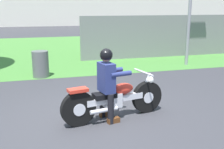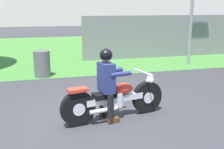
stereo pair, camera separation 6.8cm
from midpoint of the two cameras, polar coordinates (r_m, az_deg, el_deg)
ground at (r=5.60m, az=-4.68°, el=-8.76°), size 120.00×120.00×0.00m
grass_verge at (r=14.54m, az=-11.23°, el=5.20°), size 60.00×12.00×0.01m
motorcycle_lead at (r=5.36m, az=0.99°, el=-5.17°), size 2.15×0.75×0.89m
rider_lead at (r=5.17m, az=-0.66°, el=-0.98°), size 0.61×0.53×1.41m
trash_can at (r=8.84m, az=-14.17°, el=2.15°), size 0.50×0.50×0.82m
fence_segment at (r=12.14m, az=10.61°, el=7.80°), size 7.00×0.06×1.80m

